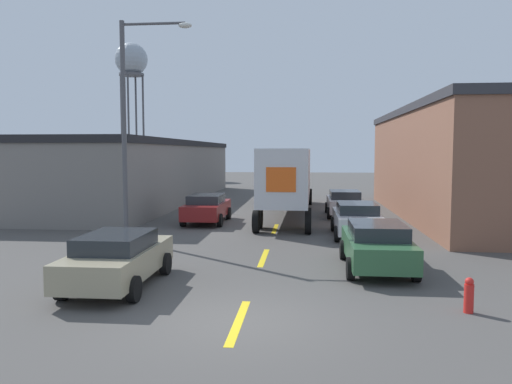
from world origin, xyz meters
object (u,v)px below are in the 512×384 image
Objects in this scene: parked_car_right_far at (344,203)px; street_lamp at (132,115)px; parked_car_right_mid at (357,218)px; fire_hydrant at (469,295)px; parked_car_left_far at (207,208)px; parked_car_right_near at (377,245)px; parked_car_left_near at (118,258)px; semi_truck at (289,175)px; water_tower at (131,63)px.

street_lamp reaches higher than parked_car_right_far.
fire_hydrant is at bearing -81.58° from parked_car_right_mid.
parked_car_right_near is at bearing -52.81° from parked_car_left_far.
street_lamp reaches higher than parked_car_right_mid.
semi_truck is at bearing 75.61° from parked_car_left_near.
parked_car_left_near is (-7.40, -2.74, 0.00)m from parked_car_right_near.
parked_car_right_mid is at bearing 90.00° from parked_car_right_near.
parked_car_right_near is 1.00× the size of parked_car_left_near.
parked_car_left_far is 0.24× the size of water_tower.
semi_truck is 3.43× the size of parked_car_right_mid.
fire_hydrant is at bearing -37.48° from street_lamp.
parked_car_left_near is at bearing -73.94° from street_lamp.
street_lamp reaches higher than semi_truck.
water_tower reaches higher than parked_car_right_mid.
street_lamp is (-9.42, -1.95, 4.43)m from parked_car_right_mid.
parked_car_right_mid is 10.46m from fire_hydrant.
parked_car_right_near is at bearing 20.31° from parked_car_left_near.
parked_car_right_mid is at bearing -90.00° from parked_car_right_far.
parked_car_right_mid is (0.00, 6.20, 0.00)m from parked_car_right_near.
semi_truck is 3.43× the size of parked_car_right_near.
parked_car_right_mid is (7.40, -3.56, 0.00)m from parked_car_left_far.
parked_car_left_far is 1.00× the size of parked_car_right_far.
street_lamp is (17.61, -49.88, -11.12)m from water_tower.
street_lamp reaches higher than parked_car_right_near.
water_tower is (-23.83, 40.51, 13.98)m from semi_truck.
street_lamp is (-2.01, 6.99, 4.43)m from parked_car_left_near.
parked_car_right_near is 0.50× the size of street_lamp.
parked_car_right_far is 17.52m from parked_car_left_near.
parked_car_right_far is at bearing -56.60° from water_tower.
parked_car_right_far is 51.51m from water_tower.
parked_car_right_mid is (0.00, -6.93, 0.00)m from parked_car_right_far.
parked_car_right_far is 17.34m from fire_hydrant.
semi_truck is 18.48m from fire_hydrant.
parked_car_right_far is 1.00× the size of parked_car_right_mid.
water_tower is (-19.63, 56.87, 15.55)m from parked_car_left_near.
parked_car_left_far is at bearing -66.14° from water_tower.
street_lamp is at bearing -168.33° from parked_car_right_mid.
fire_hydrant is at bearing -74.20° from semi_truck.
semi_truck is 14.08m from parked_car_right_near.
parked_car_right_near is at bearing -90.00° from parked_car_right_mid.
water_tower is 2.12× the size of street_lamp.
parked_car_left_far is 12.50m from parked_car_left_near.
parked_car_left_far is 16.53m from fire_hydrant.
water_tower is 22.99× the size of fire_hydrant.
semi_truck reaches higher than parked_car_right_mid.
parked_car_right_far and parked_car_right_mid have the same top height.
semi_truck reaches higher than parked_car_left_near.
street_lamp is at bearing 106.06° from parked_car_left_near.
parked_car_right_near and parked_car_left_near have the same top height.
fire_hydrant is (1.53, -4.14, -0.39)m from parked_car_right_near.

